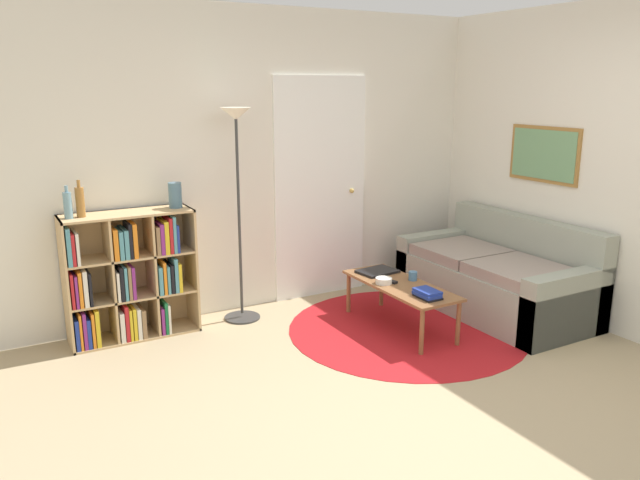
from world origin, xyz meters
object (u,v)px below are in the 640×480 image
(floor_lamp, at_px, (237,162))
(cup, at_px, (413,276))
(bottle_middle, at_px, (80,202))
(vase_on_shelf, at_px, (175,195))
(couch, at_px, (499,279))
(bottle_left, at_px, (68,205))
(bowl, at_px, (384,281))
(bookshelf, at_px, (127,278))
(coffee_table, at_px, (400,288))
(laptop, at_px, (377,271))

(floor_lamp, bearing_deg, cup, -34.04)
(bottle_middle, relative_size, vase_on_shelf, 1.37)
(couch, height_order, bottle_middle, bottle_middle)
(bottle_left, bearing_deg, bowl, -19.69)
(bottle_middle, bearing_deg, bookshelf, 1.24)
(bottle_left, distance_m, bottle_middle, 0.09)
(coffee_table, xyz_separation_m, laptop, (0.02, 0.35, 0.05))
(floor_lamp, distance_m, bottle_left, 1.33)
(cup, xyz_separation_m, bottle_middle, (-2.41, 0.87, 0.70))
(bookshelf, xyz_separation_m, bottle_middle, (-0.29, -0.01, 0.64))
(floor_lamp, height_order, vase_on_shelf, floor_lamp)
(floor_lamp, bearing_deg, laptop, -24.37)
(couch, distance_m, vase_on_shelf, 2.89)
(bottle_left, relative_size, vase_on_shelf, 1.21)
(couch, distance_m, coffee_table, 1.04)
(bottle_left, bearing_deg, laptop, -12.47)
(couch, relative_size, bottle_middle, 6.22)
(bottle_left, bearing_deg, couch, -15.64)
(couch, distance_m, bowl, 1.16)
(laptop, height_order, vase_on_shelf, vase_on_shelf)
(couch, height_order, cup, couch)
(floor_lamp, relative_size, coffee_table, 1.61)
(coffee_table, distance_m, cup, 0.17)
(coffee_table, distance_m, vase_on_shelf, 1.95)
(bookshelf, bearing_deg, floor_lamp, -4.02)
(bookshelf, xyz_separation_m, bowl, (1.86, -0.83, -0.08))
(floor_lamp, relative_size, cup, 23.82)
(laptop, xyz_separation_m, bottle_middle, (-2.28, 0.54, 0.73))
(couch, distance_m, bottle_middle, 3.54)
(bottle_left, bearing_deg, bottle_middle, 10.67)
(laptop, bearing_deg, cup, -68.20)
(laptop, height_order, bottle_left, bottle_left)
(bookshelf, relative_size, couch, 0.59)
(cup, height_order, vase_on_shelf, vase_on_shelf)
(bottle_middle, bearing_deg, coffee_table, -21.49)
(bowl, bearing_deg, vase_on_shelf, 150.13)
(bowl, bearing_deg, coffee_table, -32.87)
(bowl, relative_size, cup, 1.81)
(cup, xyz_separation_m, bottle_left, (-2.50, 0.85, 0.69))
(bottle_middle, bearing_deg, cup, -19.75)
(bowl, distance_m, bottle_middle, 2.41)
(vase_on_shelf, bearing_deg, bottle_left, -178.18)
(bookshelf, distance_m, coffee_table, 2.17)
(floor_lamp, relative_size, laptop, 5.11)
(floor_lamp, distance_m, bowl, 1.53)
(coffee_table, xyz_separation_m, vase_on_shelf, (-1.56, 0.90, 0.77))
(bowl, height_order, bottle_middle, bottle_middle)
(bookshelf, height_order, laptop, bookshelf)
(couch, height_order, bowl, couch)
(bowl, xyz_separation_m, bottle_middle, (-2.15, 0.82, 0.72))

